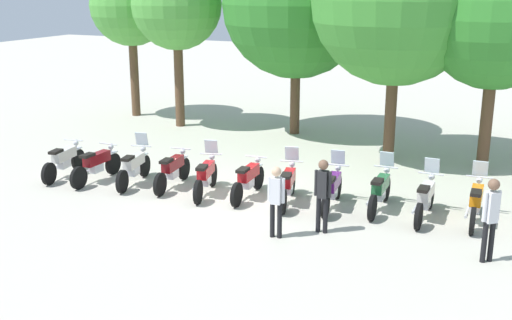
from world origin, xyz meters
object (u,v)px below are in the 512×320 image
(motorcycle_1, at_px, (97,164))
(motorcycle_3, at_px, (173,170))
(motorcycle_6, at_px, (288,184))
(tree_2, at_px, (297,4))
(motorcycle_7, at_px, (332,188))
(motorcycle_2, at_px, (134,166))
(motorcycle_4, at_px, (206,176))
(tree_1, at_px, (177,5))
(person_2, at_px, (276,197))
(motorcycle_8, at_px, (380,190))
(tree_4, at_px, (497,19))
(person_0, at_px, (491,213))
(person_1, at_px, (323,190))
(motorcycle_0, at_px, (64,160))
(motorcycle_9, at_px, (425,198))
(motorcycle_10, at_px, (476,202))
(tree_0, at_px, (131,6))
(motorcycle_5, at_px, (248,179))

(motorcycle_1, distance_m, motorcycle_3, 2.32)
(motorcycle_6, height_order, tree_2, tree_2)
(motorcycle_7, bearing_deg, motorcycle_2, 88.32)
(motorcycle_4, height_order, tree_1, tree_1)
(person_2, bearing_deg, motorcycle_4, -129.68)
(motorcycle_8, distance_m, tree_4, 6.54)
(motorcycle_7, relative_size, tree_4, 0.33)
(person_0, bearing_deg, person_1, 46.78)
(motorcycle_3, xyz_separation_m, tree_4, (7.70, 5.37, 4.01))
(motorcycle_4, relative_size, tree_2, 0.29)
(motorcycle_0, distance_m, motorcycle_4, 4.56)
(motorcycle_6, relative_size, tree_1, 0.34)
(motorcycle_4, distance_m, motorcycle_9, 5.74)
(person_0, distance_m, tree_1, 15.26)
(motorcycle_2, bearing_deg, motorcycle_6, -97.25)
(tree_1, bearing_deg, person_1, -43.43)
(motorcycle_9, height_order, motorcycle_10, same)
(motorcycle_0, height_order, person_2, person_2)
(motorcycle_9, bearing_deg, motorcycle_8, 83.91)
(person_2, height_order, tree_0, tree_0)
(motorcycle_1, relative_size, motorcycle_5, 1.00)
(tree_2, bearing_deg, motorcycle_0, -117.79)
(motorcycle_8, relative_size, tree_2, 0.29)
(motorcycle_1, distance_m, motorcycle_10, 10.31)
(motorcycle_8, xyz_separation_m, motorcycle_10, (2.28, 0.09, 0.00))
(motorcycle_6, bearing_deg, motorcycle_1, 82.19)
(motorcycle_10, height_order, tree_4, tree_4)
(motorcycle_1, distance_m, person_0, 10.79)
(motorcycle_9, bearing_deg, motorcycle_5, 94.95)
(motorcycle_6, distance_m, tree_0, 13.26)
(motorcycle_4, bearing_deg, tree_1, 21.67)
(motorcycle_2, xyz_separation_m, person_1, (6.00, -1.23, 0.50))
(motorcycle_2, bearing_deg, motorcycle_4, -99.55)
(motorcycle_7, xyz_separation_m, tree_4, (3.15, 5.11, 3.99))
(motorcycle_5, height_order, tree_2, tree_2)
(motorcycle_0, distance_m, person_2, 7.63)
(person_1, bearing_deg, person_2, 129.65)
(motorcycle_4, distance_m, person_1, 3.97)
(motorcycle_3, bearing_deg, motorcycle_0, 91.63)
(person_0, bearing_deg, motorcycle_6, 30.27)
(motorcycle_0, relative_size, motorcycle_3, 1.00)
(motorcycle_0, distance_m, tree_0, 9.73)
(motorcycle_2, relative_size, motorcycle_5, 0.99)
(motorcycle_9, bearing_deg, motorcycle_2, 95.10)
(motorcycle_8, xyz_separation_m, tree_2, (-4.93, 6.87, 4.25))
(motorcycle_4, xyz_separation_m, tree_2, (-0.37, 7.60, 4.25))
(person_0, height_order, tree_4, tree_4)
(motorcycle_10, distance_m, tree_2, 10.77)
(motorcycle_9, relative_size, person_0, 1.23)
(motorcycle_5, bearing_deg, motorcycle_1, 93.35)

